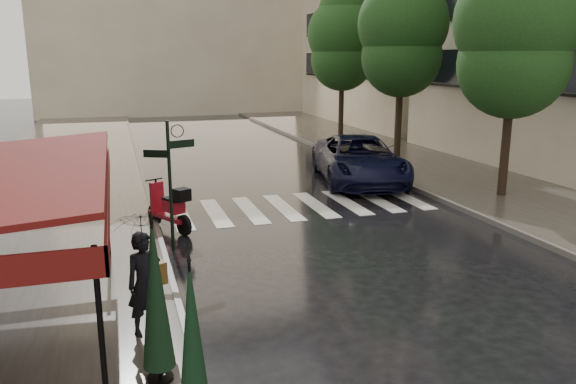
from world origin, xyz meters
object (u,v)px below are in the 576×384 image
parked_car (359,159)px  parasol_back (155,293)px  parasol_front (192,339)px  scooter (170,208)px  pedestrian_with_umbrella (143,236)px

parked_car → parasol_back: size_ratio=2.53×
parasol_front → scooter: bearing=86.3°
pedestrian_with_umbrella → parasol_front: (0.39, -2.68, -0.46)m
pedestrian_with_umbrella → parked_car: (8.22, 10.01, -0.92)m
pedestrian_with_umbrella → parasol_back: 1.51m
scooter → pedestrian_with_umbrella: bearing=-126.1°
pedestrian_with_umbrella → parked_car: pedestrian_with_umbrella is taller
pedestrian_with_umbrella → scooter: size_ratio=1.37×
scooter → parked_car: bearing=2.0°
pedestrian_with_umbrella → parked_car: size_ratio=0.41×
scooter → parasol_back: 7.51m
parked_car → parasol_front: bearing=-109.9°
parked_car → parasol_front: size_ratio=2.75×
parked_car → parasol_front: parasol_front is taller
parasol_front → pedestrian_with_umbrella: bearing=98.3°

